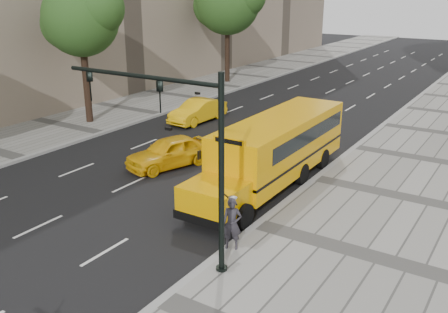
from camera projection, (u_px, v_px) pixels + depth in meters
The scene contains 11 objects.
ground at pixel (209, 158), 26.32m from camera, with size 140.00×140.00×0.00m, color black.
sidewalk_far at pixel (67, 126), 31.89m from camera, with size 6.00×140.00×0.15m, color gray.
curb_museum at pixel (315, 179), 23.24m from camera, with size 0.30×140.00×0.15m, color gray.
curb_far at pixel (100, 134), 30.37m from camera, with size 0.30×140.00×0.15m, color gray.
tree_b at pixel (81, 17), 30.60m from camera, with size 5.33×4.74×9.09m.
tree_c at pixel (228, 1), 43.93m from camera, with size 6.50×5.78×10.13m.
school_bus at pixel (277, 145), 22.61m from camera, with size 2.96×11.56×3.19m.
taxi_near at pixel (169, 152), 24.86m from camera, with size 1.80×4.48×1.53m, color #F4B40C.
taxi_far at pixel (198, 111), 33.01m from camera, with size 1.58×4.53×1.49m, color #F4B40C.
pedestrian at pixel (232, 224), 16.75m from camera, with size 0.66×0.43×1.82m, color #2B282F.
traffic_signal at pixel (183, 143), 15.18m from camera, with size 6.18×0.36×6.40m.
Camera 1 is at (14.05, -20.51, 8.67)m, focal length 40.00 mm.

